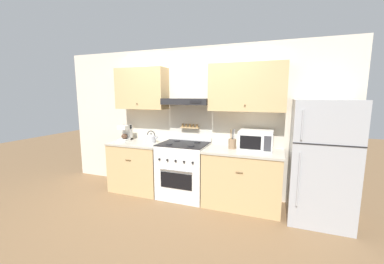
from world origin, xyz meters
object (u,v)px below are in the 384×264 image
refrigerator (321,161)px  utensil_crock (232,143)px  stove_range (184,170)px  tea_kettle (151,138)px  coffee_maker (126,132)px  microwave (256,140)px

refrigerator → utensil_crock: bearing=175.1°
stove_range → tea_kettle: (-0.65, 0.06, 0.50)m
tea_kettle → coffee_maker: (-0.56, 0.03, 0.07)m
refrigerator → microwave: refrigerator is taller
refrigerator → utensil_crock: 1.26m
tea_kettle → coffee_maker: 0.57m
stove_range → utensil_crock: (0.81, 0.06, 0.51)m
coffee_maker → microwave: size_ratio=0.57×
refrigerator → microwave: size_ratio=3.34×
microwave → utensil_crock: (-0.36, -0.02, -0.07)m
tea_kettle → utensil_crock: utensil_crock is taller
microwave → coffee_maker: bearing=179.7°
stove_range → microwave: 1.30m
utensil_crock → refrigerator: bearing=-4.9°
microwave → stove_range: bearing=-176.4°
refrigerator → coffee_maker: (-3.26, 0.14, 0.20)m
refrigerator → stove_range: bearing=178.6°
microwave → utensil_crock: size_ratio=1.61×
coffee_maker → microwave: bearing=-0.3°
stove_range → utensil_crock: bearing=4.0°
tea_kettle → microwave: microwave is taller
stove_range → coffee_maker: 1.34m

